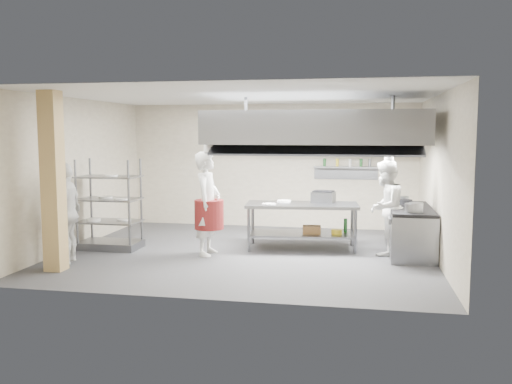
% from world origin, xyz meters
% --- Properties ---
extents(floor, '(7.00, 7.00, 0.00)m').
position_xyz_m(floor, '(0.00, 0.00, 0.00)').
color(floor, '#363638').
rests_on(floor, ground).
extents(ceiling, '(7.00, 7.00, 0.00)m').
position_xyz_m(ceiling, '(0.00, 0.00, 3.00)').
color(ceiling, silver).
rests_on(ceiling, wall_back).
extents(wall_back, '(7.00, 0.00, 7.00)m').
position_xyz_m(wall_back, '(0.00, 3.00, 1.50)').
color(wall_back, tan).
rests_on(wall_back, ground).
extents(wall_left, '(0.00, 6.00, 6.00)m').
position_xyz_m(wall_left, '(-3.50, 0.00, 1.50)').
color(wall_left, tan).
rests_on(wall_left, ground).
extents(wall_right, '(0.00, 6.00, 6.00)m').
position_xyz_m(wall_right, '(3.50, 0.00, 1.50)').
color(wall_right, tan).
rests_on(wall_right, ground).
extents(column, '(0.30, 0.30, 3.00)m').
position_xyz_m(column, '(-2.90, -1.90, 1.50)').
color(column, tan).
rests_on(column, floor).
extents(exhaust_hood, '(4.00, 2.50, 0.60)m').
position_xyz_m(exhaust_hood, '(1.30, 0.40, 2.40)').
color(exhaust_hood, slate).
rests_on(exhaust_hood, ceiling).
extents(hood_strip_a, '(1.60, 0.12, 0.04)m').
position_xyz_m(hood_strip_a, '(0.40, 0.40, 2.08)').
color(hood_strip_a, white).
rests_on(hood_strip_a, exhaust_hood).
extents(hood_strip_b, '(1.60, 0.12, 0.04)m').
position_xyz_m(hood_strip_b, '(2.20, 0.40, 2.08)').
color(hood_strip_b, white).
rests_on(hood_strip_b, exhaust_hood).
extents(wall_shelf, '(1.50, 0.28, 0.04)m').
position_xyz_m(wall_shelf, '(1.80, 2.84, 1.50)').
color(wall_shelf, slate).
rests_on(wall_shelf, wall_back).
extents(island, '(2.28, 1.11, 0.91)m').
position_xyz_m(island, '(1.00, 0.57, 0.46)').
color(island, slate).
rests_on(island, floor).
extents(island_worktop, '(2.28, 1.11, 0.06)m').
position_xyz_m(island_worktop, '(1.00, 0.57, 0.88)').
color(island_worktop, slate).
rests_on(island_worktop, island).
extents(island_undershelf, '(2.09, 1.01, 0.04)m').
position_xyz_m(island_undershelf, '(1.00, 0.57, 0.30)').
color(island_undershelf, slate).
rests_on(island_undershelf, island).
extents(pass_rack, '(1.19, 0.70, 1.79)m').
position_xyz_m(pass_rack, '(-2.77, -0.12, 0.90)').
color(pass_rack, slate).
rests_on(pass_rack, floor).
extents(cooking_range, '(0.80, 2.00, 0.84)m').
position_xyz_m(cooking_range, '(3.08, 0.50, 0.42)').
color(cooking_range, slate).
rests_on(cooking_range, floor).
extents(range_top, '(0.78, 1.96, 0.06)m').
position_xyz_m(range_top, '(3.08, 0.50, 0.87)').
color(range_top, black).
rests_on(range_top, cooking_range).
extents(chef_head, '(0.50, 0.73, 1.96)m').
position_xyz_m(chef_head, '(-0.70, -0.30, 0.98)').
color(chef_head, silver).
rests_on(chef_head, floor).
extents(chef_line, '(0.99, 1.08, 1.80)m').
position_xyz_m(chef_line, '(2.60, 0.35, 0.90)').
color(chef_line, silver).
rests_on(chef_line, floor).
extents(chef_plating, '(0.58, 1.10, 1.79)m').
position_xyz_m(chef_plating, '(-3.00, -1.35, 0.89)').
color(chef_plating, silver).
rests_on(chef_plating, floor).
extents(griddle, '(0.50, 0.42, 0.22)m').
position_xyz_m(griddle, '(1.41, 0.82, 1.02)').
color(griddle, slate).
rests_on(griddle, island_worktop).
extents(wicker_basket, '(0.37, 0.27, 0.16)m').
position_xyz_m(wicker_basket, '(1.20, 0.53, 0.40)').
color(wicker_basket, olive).
rests_on(wicker_basket, island_undershelf).
extents(stockpot, '(0.25, 0.25, 0.18)m').
position_xyz_m(stockpot, '(3.11, -0.19, 0.99)').
color(stockpot, gray).
rests_on(stockpot, range_top).
extents(plate_stack, '(0.28, 0.28, 0.05)m').
position_xyz_m(plate_stack, '(-2.77, -0.12, 0.57)').
color(plate_stack, white).
rests_on(plate_stack, pass_rack).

